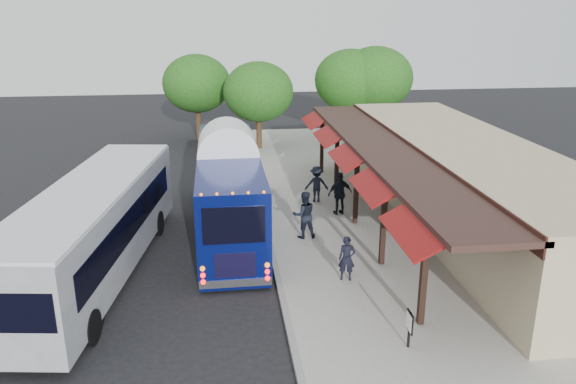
{
  "coord_description": "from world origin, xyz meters",
  "views": [
    {
      "loc": [
        -1.69,
        -17.57,
        8.81
      ],
      "look_at": [
        0.9,
        3.72,
        1.8
      ],
      "focal_mm": 35.0,
      "sensor_mm": 36.0,
      "label": 1
    }
  ],
  "objects_px": {
    "sign_board": "(410,324)",
    "ped_b": "(304,215)",
    "ped_c": "(340,193)",
    "coach_bus": "(229,185)",
    "city_bus": "(94,227)",
    "ped_a": "(347,259)",
    "ped_d": "(317,184)"
  },
  "relations": [
    {
      "from": "ped_a",
      "to": "sign_board",
      "type": "relative_size",
      "value": 1.46
    },
    {
      "from": "city_bus",
      "to": "sign_board",
      "type": "bearing_deg",
      "value": -24.46
    },
    {
      "from": "ped_c",
      "to": "ped_a",
      "type": "bearing_deg",
      "value": 67.11
    },
    {
      "from": "coach_bus",
      "to": "ped_b",
      "type": "bearing_deg",
      "value": -28.15
    },
    {
      "from": "ped_d",
      "to": "ped_c",
      "type": "bearing_deg",
      "value": 115.83
    },
    {
      "from": "ped_d",
      "to": "coach_bus",
      "type": "bearing_deg",
      "value": 37.2
    },
    {
      "from": "ped_b",
      "to": "ped_c",
      "type": "height_order",
      "value": "ped_c"
    },
    {
      "from": "ped_b",
      "to": "sign_board",
      "type": "height_order",
      "value": "ped_b"
    },
    {
      "from": "ped_a",
      "to": "ped_b",
      "type": "distance_m",
      "value": 3.91
    },
    {
      "from": "ped_a",
      "to": "ped_b",
      "type": "height_order",
      "value": "ped_b"
    },
    {
      "from": "ped_b",
      "to": "sign_board",
      "type": "xyz_separation_m",
      "value": [
        1.66,
        -7.9,
        -0.24
      ]
    },
    {
      "from": "coach_bus",
      "to": "ped_a",
      "type": "bearing_deg",
      "value": -55.23
    },
    {
      "from": "ped_b",
      "to": "sign_board",
      "type": "distance_m",
      "value": 8.07
    },
    {
      "from": "ped_c",
      "to": "sign_board",
      "type": "relative_size",
      "value": 1.83
    },
    {
      "from": "ped_c",
      "to": "ped_b",
      "type": "bearing_deg",
      "value": 38.42
    },
    {
      "from": "city_bus",
      "to": "ped_c",
      "type": "bearing_deg",
      "value": 33.51
    },
    {
      "from": "coach_bus",
      "to": "ped_b",
      "type": "distance_m",
      "value": 3.37
    },
    {
      "from": "coach_bus",
      "to": "sign_board",
      "type": "relative_size",
      "value": 10.91
    },
    {
      "from": "ped_b",
      "to": "ped_d",
      "type": "xyz_separation_m",
      "value": [
        1.22,
        4.25,
        -0.1
      ]
    },
    {
      "from": "ped_b",
      "to": "ped_c",
      "type": "xyz_separation_m",
      "value": [
        1.96,
        2.46,
        0.0
      ]
    },
    {
      "from": "coach_bus",
      "to": "city_bus",
      "type": "xyz_separation_m",
      "value": [
        -4.63,
        -3.63,
        -0.16
      ]
    },
    {
      "from": "city_bus",
      "to": "sign_board",
      "type": "height_order",
      "value": "city_bus"
    },
    {
      "from": "sign_board",
      "to": "ped_b",
      "type": "bearing_deg",
      "value": 102.17
    },
    {
      "from": "city_bus",
      "to": "ped_b",
      "type": "height_order",
      "value": "city_bus"
    },
    {
      "from": "ped_b",
      "to": "sign_board",
      "type": "bearing_deg",
      "value": 95.6
    },
    {
      "from": "city_bus",
      "to": "ped_c",
      "type": "xyz_separation_m",
      "value": [
        9.48,
        4.57,
        -0.69
      ]
    },
    {
      "from": "coach_bus",
      "to": "ped_c",
      "type": "height_order",
      "value": "coach_bus"
    },
    {
      "from": "coach_bus",
      "to": "ped_b",
      "type": "xyz_separation_m",
      "value": [
        2.89,
        -1.52,
        -0.85
      ]
    },
    {
      "from": "city_bus",
      "to": "ped_a",
      "type": "height_order",
      "value": "city_bus"
    },
    {
      "from": "city_bus",
      "to": "ped_b",
      "type": "distance_m",
      "value": 7.84
    },
    {
      "from": "city_bus",
      "to": "ped_b",
      "type": "relative_size",
      "value": 6.46
    },
    {
      "from": "ped_b",
      "to": "ped_d",
      "type": "bearing_deg",
      "value": -112.29
    }
  ]
}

